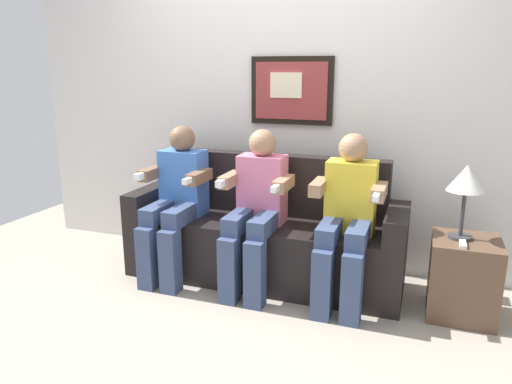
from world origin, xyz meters
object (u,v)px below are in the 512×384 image
Objects in this scene: person_in_middle at (256,205)px; couch at (264,238)px; side_table_right at (463,278)px; table_lamp at (466,182)px; spare_remote_on_table at (463,244)px; person_on_left at (176,197)px; person_on_right at (347,214)px.

couch is at bearing 89.98° from person_in_middle.
person_in_middle is at bearing -177.38° from side_table_right.
table_lamp is 0.37m from spare_remote_on_table.
person_on_left and person_on_right have the same top height.
couch is at bearing 164.92° from person_on_right.
side_table_right is (1.35, -0.11, -0.06)m from couch.
person_on_left is at bearing -178.21° from side_table_right.
table_lamp is at bearing 94.46° from spare_remote_on_table.
person_on_right is at bearing 0.04° from person_in_middle.
person_on_left is at bearing -177.78° from table_lamp.
side_table_right is (1.97, 0.06, -0.36)m from person_on_left.
person_on_right is (0.62, 0.00, -0.00)m from person_in_middle.
table_lamp is (1.30, 0.07, 0.25)m from person_in_middle.
couch is at bearing 175.49° from side_table_right.
person_on_left reaches higher than spare_remote_on_table.
couch is 3.98× the size of side_table_right.
person_on_left reaches higher than couch.
person_on_right is at bearing -175.19° from side_table_right.
side_table_right is at bearing 4.81° from person_on_right.
person_in_middle is at bearing -179.96° from person_on_right.
spare_remote_on_table is at bearing -2.25° from person_in_middle.
person_on_right is 0.73m from table_lamp.
person_on_right reaches higher than side_table_right.
person_in_middle and person_on_right have the same top height.
table_lamp reaches higher than side_table_right.
table_lamp is (-0.04, 0.01, 0.61)m from side_table_right.
person_in_middle reaches higher than spare_remote_on_table.
table_lamp is at bearing -4.09° from couch.
table_lamp reaches higher than spare_remote_on_table.
person_on_left is 8.54× the size of spare_remote_on_table.
person_on_right is 2.22× the size of side_table_right.
table_lamp is (1.92, 0.07, 0.25)m from person_on_left.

